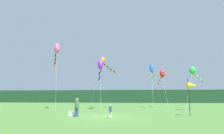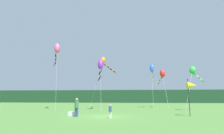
% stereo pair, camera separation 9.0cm
% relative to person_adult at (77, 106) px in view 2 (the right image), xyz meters
% --- Properties ---
extents(ground_plane, '(120.00, 120.00, 0.00)m').
position_rel_person_adult_xyz_m(ground_plane, '(2.60, 0.49, -0.94)').
color(ground_plane, '#477533').
extents(distant_treeline, '(108.00, 2.97, 4.18)m').
position_rel_person_adult_xyz_m(distant_treeline, '(2.60, 45.49, 1.15)').
color(distant_treeline, '#1E4228').
rests_on(distant_treeline, ground).
extents(person_adult, '(0.37, 0.37, 1.68)m').
position_rel_person_adult_xyz_m(person_adult, '(0.00, 0.00, 0.00)').
color(person_adult, '#334C8C').
rests_on(person_adult, ground).
extents(person_child, '(0.25, 0.25, 1.14)m').
position_rel_person_adult_xyz_m(person_child, '(3.23, -0.91, -0.30)').
color(person_child, silver).
rests_on(person_child, ground).
extents(cooler_box, '(0.58, 0.42, 0.41)m').
position_rel_person_adult_xyz_m(cooler_box, '(-0.64, 0.55, -0.73)').
color(cooler_box, silver).
rests_on(cooler_box, ground).
extents(banner_flag_pole, '(0.90, 0.70, 3.53)m').
position_rel_person_adult_xyz_m(banner_flag_pole, '(10.85, 1.62, 1.92)').
color(banner_flag_pole, black).
rests_on(banner_flag_pole, ground).
extents(kite_green, '(4.73, 6.47, 6.10)m').
position_rel_person_adult_xyz_m(kite_green, '(13.66, 9.29, 4.32)').
color(kite_green, '#B2B2B2').
rests_on(kite_green, ground).
extents(kite_blue, '(1.16, 8.35, 7.76)m').
position_rel_person_adult_xyz_m(kite_blue, '(8.73, 15.62, 5.71)').
color(kite_blue, '#B2B2B2').
rests_on(kite_blue, ground).
extents(kite_orange, '(3.38, 8.53, 8.84)m').
position_rel_person_adult_xyz_m(kite_orange, '(0.36, 14.59, 6.98)').
color(kite_orange, '#B2B2B2').
rests_on(kite_orange, ground).
extents(kite_rainbow, '(4.51, 8.91, 10.20)m').
position_rel_person_adult_xyz_m(kite_rainbow, '(-6.49, 10.04, 8.15)').
color(kite_rainbow, '#B2B2B2').
rests_on(kite_rainbow, ground).
extents(kite_purple, '(2.28, 9.62, 7.54)m').
position_rel_person_adult_xyz_m(kite_purple, '(0.49, 9.91, 5.45)').
color(kite_purple, '#B2B2B2').
rests_on(kite_purple, ground).
extents(kite_red, '(0.89, 7.85, 6.80)m').
position_rel_person_adult_xyz_m(kite_red, '(10.50, 15.98, 4.85)').
color(kite_red, '#B2B2B2').
rests_on(kite_red, ground).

